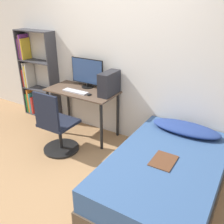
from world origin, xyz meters
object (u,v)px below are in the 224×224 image
office_chair (57,129)px  monitor (87,72)px  bookshelf (34,78)px  bed (165,176)px  keyboard (75,91)px  pc_tower (109,83)px

office_chair → monitor: monitor is taller
monitor → bookshelf: bearing=-179.6°
bookshelf → office_chair: (1.27, -0.80, -0.35)m
bookshelf → bed: (2.92, -0.83, -0.47)m
keyboard → pc_tower: bearing=20.4°
bed → keyboard: size_ratio=4.49×
office_chair → monitor: (-0.02, 0.81, 0.64)m
bookshelf → pc_tower: (1.72, -0.10, 0.22)m
monitor → pc_tower: monitor is taller
bed → keyboard: 1.86m
keyboard → monitor: bearing=86.0°
office_chair → keyboard: bearing=94.6°
office_chair → monitor: bearing=91.5°
monitor → keyboard: bearing=-94.0°
office_chair → keyboard: size_ratio=2.27×
bed → monitor: monitor is taller
bed → keyboard: (-1.70, 0.54, 0.54)m
bookshelf → keyboard: 1.26m
bookshelf → keyboard: bearing=-12.9°
bookshelf → keyboard: (1.23, -0.28, 0.06)m
office_chair → bookshelf: bearing=147.7°
bed → pc_tower: 1.57m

